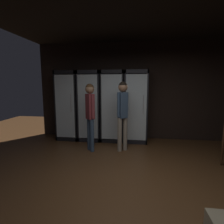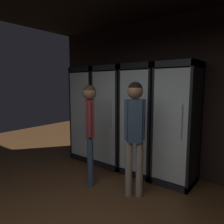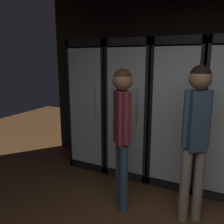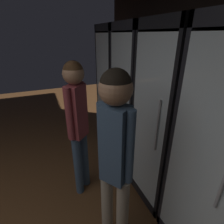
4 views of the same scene
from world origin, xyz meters
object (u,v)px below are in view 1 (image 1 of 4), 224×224
cooler_left (91,107)px  cooler_far_left (69,106)px  cooler_right (136,107)px  shopper_far (90,109)px  shopper_near (123,108)px  cooler_center (113,107)px

cooler_left → cooler_far_left: bearing=-179.8°
cooler_right → shopper_far: cooler_right is taller
cooler_right → cooler_far_left: bearing=-179.9°
cooler_left → cooler_right: (1.30, 0.00, -0.00)m
shopper_near → shopper_far: size_ratio=1.03×
cooler_left → shopper_far: bearing=-76.5°
cooler_center → shopper_near: cooler_center is taller
shopper_far → cooler_right: bearing=41.7°
cooler_far_left → cooler_center: same height
cooler_far_left → shopper_near: (1.64, -0.84, 0.08)m
cooler_center → shopper_far: (-0.42, -0.96, 0.06)m
cooler_left → shopper_far: 0.99m
cooler_far_left → cooler_left: size_ratio=1.00×
cooler_left → shopper_near: 1.30m
cooler_center → shopper_far: size_ratio=1.22×
cooler_left → cooler_center: (0.65, -0.00, 0.00)m
cooler_left → shopper_near: cooler_left is taller
cooler_right → shopper_far: 1.44m
cooler_center → shopper_near: 0.91m
cooler_far_left → shopper_far: (0.88, -0.95, 0.07)m
cooler_center → cooler_far_left: bearing=-179.9°
cooler_left → shopper_far: cooler_left is taller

